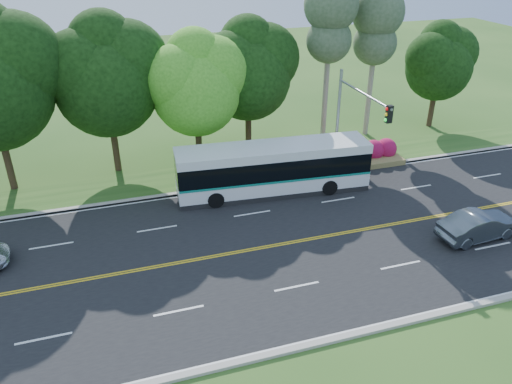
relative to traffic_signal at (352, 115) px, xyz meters
name	(u,v)px	position (x,y,z in m)	size (l,w,h in m)	color
ground	(281,245)	(-6.49, -5.40, -4.67)	(120.00, 120.00, 0.00)	#2C531B
road	(281,244)	(-6.49, -5.40, -4.66)	(60.00, 14.00, 0.02)	black
curb_north	(243,184)	(-6.49, 1.75, -4.60)	(60.00, 0.30, 0.15)	#A6A096
curb_south	(342,338)	(-6.49, -12.55, -4.60)	(60.00, 0.30, 0.15)	#A6A096
grass_verge	(235,173)	(-6.49, 3.60, -4.62)	(60.00, 4.00, 0.10)	#2C531B
lane_markings	(279,244)	(-6.59, -5.40, -4.65)	(57.60, 13.82, 0.00)	gold
tree_row	(143,69)	(-11.65, 6.73, 2.06)	(44.70, 9.10, 13.84)	black
bougainvillea_hedge	(338,156)	(0.69, 2.75, -3.95)	(9.50, 2.25, 1.50)	maroon
traffic_signal	(352,115)	(0.00, 0.00, 0.00)	(0.42, 6.10, 7.00)	#919499
transit_bus	(273,169)	(-4.96, 0.34, -3.12)	(12.00, 3.48, 3.10)	white
sedan	(479,226)	(3.73, -7.96, -3.90)	(1.58, 4.54, 1.50)	#535C65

